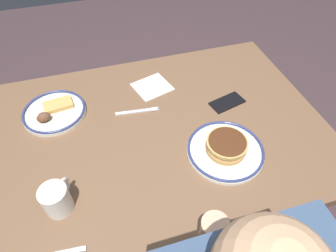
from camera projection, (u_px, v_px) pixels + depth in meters
ground_plane at (160, 216)px, 1.68m from camera, size 6.00×6.00×0.00m
dining_table at (156, 146)px, 1.20m from camera, size 1.32×0.92×0.76m
plate_near_main at (54, 112)px, 1.16m from camera, size 0.25×0.25×0.05m
plate_center_pancakes at (226, 149)px, 1.03m from camera, size 0.28×0.28×0.06m
coffee_mug at (57, 199)px, 0.86m from camera, size 0.09×0.11×0.10m
cell_phone at (227, 102)px, 1.22m from camera, size 0.16×0.10×0.01m
paper_napkin at (152, 87)px, 1.29m from camera, size 0.18×0.18×0.00m
fork_near at (138, 111)px, 1.18m from camera, size 0.18×0.04×0.01m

